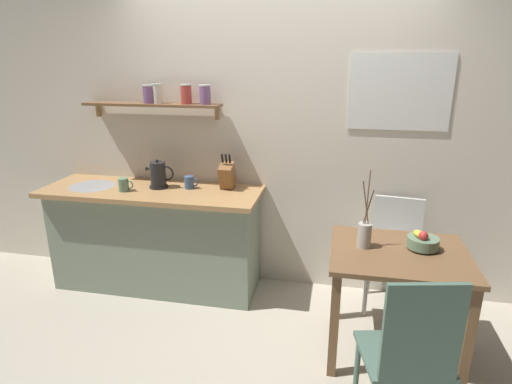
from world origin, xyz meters
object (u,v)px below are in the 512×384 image
(fruit_bowl, at_px, (423,241))
(twig_vase, at_px, (365,234))
(coffee_mug_by_sink, at_px, (124,185))
(electric_kettle, at_px, (158,175))
(knife_block, at_px, (227,175))
(dining_table, at_px, (397,270))
(coffee_mug_spare, at_px, (190,182))
(dining_chair_far, at_px, (395,248))
(dining_chair_near, at_px, (410,352))

(fruit_bowl, height_order, twig_vase, twig_vase)
(coffee_mug_by_sink, bearing_deg, electric_kettle, 31.78)
(twig_vase, bearing_deg, coffee_mug_by_sink, 168.73)
(fruit_bowl, relative_size, twig_vase, 0.39)
(knife_block, height_order, coffee_mug_by_sink, knife_block)
(dining_table, bearing_deg, coffee_mug_spare, 160.32)
(dining_table, xyz_separation_m, knife_block, (-1.32, 0.64, 0.40))
(dining_table, xyz_separation_m, fruit_bowl, (0.15, 0.07, 0.19))
(fruit_bowl, xyz_separation_m, coffee_mug_spare, (-1.77, 0.52, 0.15))
(knife_block, distance_m, coffee_mug_spare, 0.32)
(coffee_mug_by_sink, bearing_deg, coffee_mug_spare, 19.30)
(dining_chair_far, height_order, electric_kettle, electric_kettle)
(knife_block, xyz_separation_m, coffee_mug_spare, (-0.31, -0.06, -0.07))
(dining_chair_near, height_order, fruit_bowl, dining_chair_near)
(dining_chair_near, xyz_separation_m, knife_block, (-1.31, 1.36, 0.48))
(dining_table, bearing_deg, dining_chair_near, -90.77)
(dining_chair_near, relative_size, coffee_mug_by_sink, 7.82)
(dining_table, xyz_separation_m, twig_vase, (-0.23, 0.03, 0.22))
(fruit_bowl, xyz_separation_m, knife_block, (-1.46, 0.57, 0.21))
(dining_table, bearing_deg, twig_vase, 172.85)
(dining_chair_near, distance_m, electric_kettle, 2.32)
(electric_kettle, bearing_deg, fruit_bowl, -13.51)
(fruit_bowl, xyz_separation_m, twig_vase, (-0.37, -0.04, 0.04))
(dining_chair_near, bearing_deg, electric_kettle, 145.72)
(dining_chair_far, relative_size, coffee_mug_by_sink, 7.04)
(dining_chair_near, xyz_separation_m, coffee_mug_by_sink, (-2.12, 1.13, 0.42))
(dining_chair_near, height_order, coffee_mug_spare, coffee_mug_spare)
(dining_chair_near, bearing_deg, coffee_mug_spare, 141.08)
(dining_chair_far, xyz_separation_m, knife_block, (-1.38, 0.01, 0.52))
(dining_chair_far, xyz_separation_m, electric_kettle, (-1.95, -0.07, 0.51))
(twig_vase, distance_m, coffee_mug_spare, 1.51)
(coffee_mug_spare, bearing_deg, dining_chair_far, 1.42)
(knife_block, relative_size, coffee_mug_by_sink, 2.39)
(dining_table, relative_size, twig_vase, 1.67)
(fruit_bowl, relative_size, coffee_mug_spare, 1.68)
(coffee_mug_by_sink, bearing_deg, knife_block, 15.98)
(dining_chair_near, relative_size, dining_chair_far, 1.11)
(dining_chair_far, bearing_deg, dining_chair_near, -93.07)
(dining_chair_far, height_order, coffee_mug_spare, coffee_mug_spare)
(dining_chair_near, bearing_deg, knife_block, 133.81)
(twig_vase, bearing_deg, knife_block, 150.78)
(fruit_bowl, relative_size, electric_kettle, 0.83)
(electric_kettle, bearing_deg, dining_chair_near, -34.28)
(fruit_bowl, distance_m, coffee_mug_spare, 1.85)
(twig_vase, distance_m, electric_kettle, 1.75)
(electric_kettle, xyz_separation_m, coffee_mug_by_sink, (-0.24, -0.15, -0.05))
(coffee_mug_by_sink, distance_m, coffee_mug_spare, 0.53)
(knife_block, relative_size, coffee_mug_spare, 2.51)
(fruit_bowl, relative_size, knife_block, 0.67)
(dining_chair_far, height_order, twig_vase, twig_vase)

